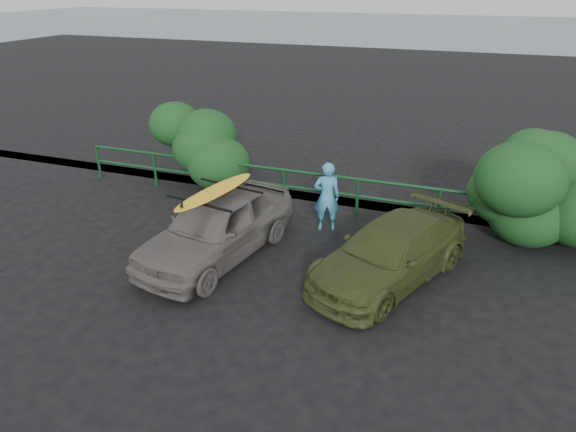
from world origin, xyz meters
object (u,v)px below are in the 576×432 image
Objects in this scene: olive_vehicle at (390,253)px; sedan at (217,226)px; man at (327,197)px; surfboard at (215,191)px; guardrail at (320,192)px.

sedan is at bearing -150.26° from olive_vehicle.
man is 0.69× the size of surfboard.
guardrail is at bearing 76.67° from sedan.
guardrail is at bearing -83.72° from man.
surfboard is (-1.36, -3.10, 1.01)m from guardrail.
guardrail is at bearing 76.67° from surfboard.
surfboard is at bearing 29.30° from man.
man reaches higher than surfboard.
surfboard is at bearing -113.71° from guardrail.
sedan is 2.46× the size of man.
guardrail is 3.59m from olive_vehicle.
guardrail is 3.53m from surfboard.
surfboard reaches higher than guardrail.
sedan is 1.70× the size of surfboard.
surfboard is at bearing 100.38° from sedan.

